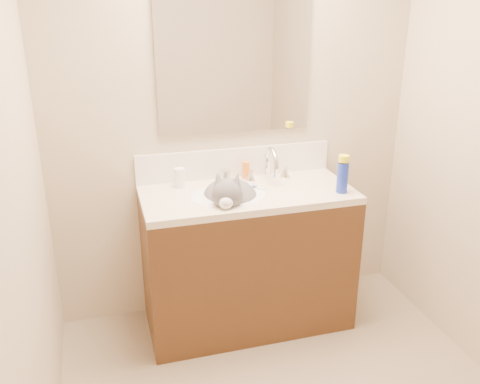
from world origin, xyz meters
TOP-DOWN VIEW (x-y plane):
  - room_shell at (0.00, 0.00)m, footprint 2.24×2.54m
  - vanity_cabinet at (0.00, 0.97)m, footprint 1.20×0.55m
  - counter_slab at (0.00, 0.97)m, footprint 1.20×0.55m
  - basin at (-0.12, 0.94)m, footprint 0.45×0.36m
  - faucet at (0.18, 1.11)m, footprint 0.28×0.20m
  - cat at (-0.11, 0.94)m, footprint 0.42×0.48m
  - backsplash at (0.00, 1.24)m, footprint 1.20×0.02m
  - mirror at (0.00, 1.24)m, footprint 0.90×0.02m
  - pill_bottle at (-0.36, 1.15)m, footprint 0.08×0.08m
  - pill_label at (-0.36, 1.15)m, footprint 0.07×0.07m
  - silver_jar at (-0.08, 1.18)m, footprint 0.06×0.06m
  - amber_bottle at (0.05, 1.19)m, footprint 0.05×0.05m
  - toothbrush at (0.05, 1.02)m, footprint 0.09×0.12m
  - toothbrush_head at (0.05, 1.02)m, footprint 0.03×0.03m
  - spray_can at (0.50, 0.82)m, footprint 0.06×0.06m
  - spray_cap at (0.50, 0.82)m, footprint 0.06×0.06m

SIDE VIEW (x-z plane):
  - vanity_cabinet at x=0.00m, z-range 0.00..0.82m
  - basin at x=-0.12m, z-range 0.72..0.86m
  - cat at x=-0.11m, z-range 0.67..1.01m
  - counter_slab at x=0.00m, z-range 0.82..0.86m
  - toothbrush at x=0.05m, z-range 0.86..0.87m
  - toothbrush_head at x=0.05m, z-range 0.86..0.87m
  - silver_jar at x=-0.08m, z-range 0.86..0.92m
  - pill_label at x=-0.36m, z-range 0.89..0.92m
  - amber_bottle at x=0.05m, z-range 0.86..0.96m
  - pill_bottle at x=-0.36m, z-range 0.86..0.97m
  - faucet at x=0.18m, z-range 0.84..1.05m
  - spray_can at x=0.50m, z-range 0.86..1.03m
  - backsplash at x=0.00m, z-range 0.86..1.04m
  - spray_cap at x=0.50m, z-range 1.04..1.08m
  - room_shell at x=0.00m, z-range 0.23..2.75m
  - mirror at x=0.00m, z-range 1.14..1.94m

